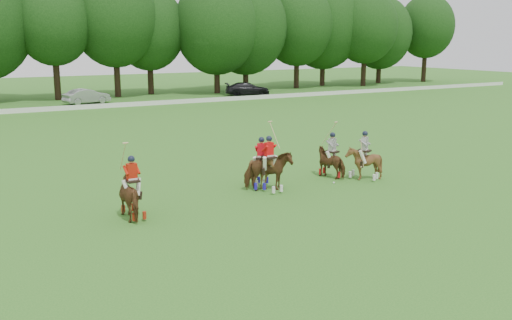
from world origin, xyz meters
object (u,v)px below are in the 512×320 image
polo_red_a (133,196)px  polo_ball (334,183)px  polo_stripe_a (332,161)px  polo_stripe_b (364,162)px  polo_red_b (269,171)px  car_mid (87,96)px  car_right (247,89)px  polo_red_c (261,170)px

polo_red_a → polo_ball: size_ratio=31.90×
polo_red_a → polo_stripe_a: size_ratio=1.06×
polo_stripe_b → polo_ball: (-1.68, 0.05, -0.78)m
polo_red_b → polo_stripe_a: bearing=10.4°
car_mid → polo_stripe_a: bearing=168.8°
polo_red_b → polo_ball: 3.35m
car_right → polo_stripe_b: size_ratio=2.25×
polo_red_c → polo_stripe_a: bearing=1.9°
car_mid → polo_red_b: size_ratio=1.58×
polo_ball → polo_red_a: bearing=-177.4°
car_right → polo_stripe_b: 41.70m
polo_red_b → polo_red_c: size_ratio=1.30×
polo_red_b → polo_stripe_b: size_ratio=1.28×
polo_red_a → car_mid: bearing=79.1°
car_right → polo_red_c: 42.81m
car_right → polo_stripe_a: polo_stripe_a is taller
polo_red_c → polo_red_b: bearing=-87.0°
car_right → polo_red_c: polo_red_c is taller
polo_stripe_a → polo_stripe_b: size_ratio=1.17×
polo_red_b → polo_ball: bearing=-6.9°
car_mid → polo_red_c: (-1.32, -37.86, 0.05)m
car_right → polo_red_b: bearing=172.5°
car_mid → car_right: size_ratio=0.90×
car_right → polo_red_b: 43.32m
car_right → polo_stripe_a: 41.00m
car_mid → polo_red_b: (-1.29, -38.45, 0.11)m
car_mid → polo_ball: 38.90m
polo_red_a → polo_red_b: 6.34m
car_right → polo_stripe_a: bearing=176.9°
polo_red_a → polo_stripe_b: polo_red_a is taller
polo_stripe_a → polo_stripe_b: (0.99, -1.16, 0.06)m
polo_stripe_b → polo_red_c: bearing=168.2°
polo_red_a → polo_ball: 9.54m
car_right → polo_ball: size_ratio=57.68×
polo_red_b → polo_stripe_b: (4.90, -0.44, -0.05)m
car_mid → polo_red_a: 39.99m
car_mid → polo_red_c: bearing=162.8°
polo_stripe_b → car_mid: bearing=95.3°
polo_stripe_a → polo_red_b: bearing=-169.6°
polo_red_c → polo_stripe_a: polo_stripe_a is taller
polo_red_b → polo_stripe_a: size_ratio=1.10×
car_right → polo_red_a: polo_red_a is taller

